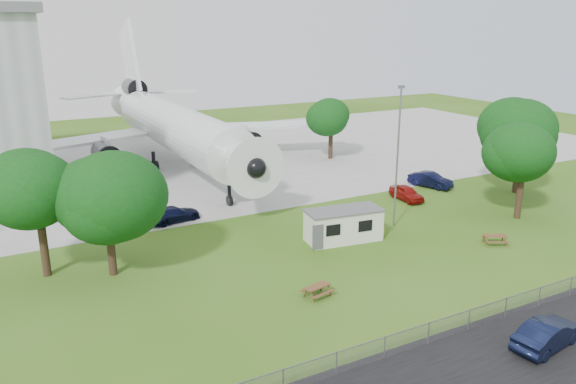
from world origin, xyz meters
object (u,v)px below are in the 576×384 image
picnic_west (317,296)px  picnic_east (494,244)px  site_cabin (344,225)px  car_centre_sedan (547,334)px  airliner (172,125)px

picnic_west → picnic_east: (17.11, 0.94, 0.00)m
site_cabin → car_centre_sedan: size_ratio=1.46×
picnic_west → picnic_east: size_ratio=1.00×
picnic_west → picnic_east: bearing=-8.3°
site_cabin → car_centre_sedan: (0.83, -18.44, -0.53)m
car_centre_sedan → airliner: bearing=-2.5°
picnic_west → picnic_east: same height
airliner → car_centre_sedan: 49.19m
airliner → site_cabin: airliner is taller
car_centre_sedan → picnic_west: bearing=26.7°
site_cabin → picnic_west: (-7.00, -7.45, -1.31)m
picnic_west → airliner: bearing=74.8°
site_cabin → picnic_east: bearing=-32.8°
airliner → picnic_east: bearing=-68.2°
picnic_east → airliner: bearing=140.5°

